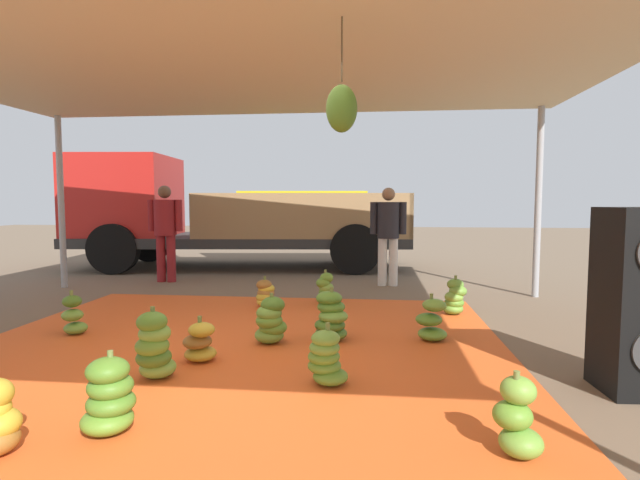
# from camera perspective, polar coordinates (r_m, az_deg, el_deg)

# --- Properties ---
(ground_plane) EXTENTS (40.00, 40.00, 0.00)m
(ground_plane) POSITION_cam_1_polar(r_m,az_deg,el_deg) (7.65, -4.15, -6.39)
(ground_plane) COLOR brown
(tarp_orange) EXTENTS (5.36, 5.56, 0.01)m
(tarp_orange) POSITION_cam_1_polar(r_m,az_deg,el_deg) (4.82, -10.73, -13.02)
(tarp_orange) COLOR #E05B23
(tarp_orange) RESTS_ON ground
(tent_canopy) EXTENTS (8.00, 7.00, 2.90)m
(tent_canopy) POSITION_cam_1_polar(r_m,az_deg,el_deg) (4.71, -11.54, 21.27)
(tent_canopy) COLOR #9EA0A5
(tent_canopy) RESTS_ON ground
(banana_bunch_0) EXTENTS (0.29, 0.30, 0.48)m
(banana_bunch_0) POSITION_cam_1_polar(r_m,az_deg,el_deg) (3.19, 21.82, -18.64)
(banana_bunch_0) COLOR #6B9E38
(banana_bunch_0) RESTS_ON tarp_orange
(banana_bunch_1) EXTENTS (0.39, 0.42, 0.59)m
(banana_bunch_1) POSITION_cam_1_polar(r_m,az_deg,el_deg) (4.30, -18.58, -11.68)
(banana_bunch_1) COLOR #75A83D
(banana_bunch_1) RESTS_ON tarp_orange
(banana_bunch_3) EXTENTS (0.33, 0.31, 0.47)m
(banana_bunch_3) POSITION_cam_1_polar(r_m,az_deg,el_deg) (7.02, 0.65, -5.62)
(banana_bunch_3) COLOR #518428
(banana_bunch_3) RESTS_ON tarp_orange
(banana_bunch_4) EXTENTS (0.39, 0.35, 0.49)m
(banana_bunch_4) POSITION_cam_1_polar(r_m,az_deg,el_deg) (5.31, 12.77, -9.14)
(banana_bunch_4) COLOR #60932D
(banana_bunch_4) RESTS_ON tarp_orange
(banana_bunch_6) EXTENTS (0.37, 0.37, 0.50)m
(banana_bunch_6) POSITION_cam_1_polar(r_m,az_deg,el_deg) (6.54, 15.29, -6.45)
(banana_bunch_6) COLOR #6B9E38
(banana_bunch_6) RESTS_ON tarp_orange
(banana_bunch_7) EXTENTS (0.41, 0.41, 0.52)m
(banana_bunch_7) POSITION_cam_1_polar(r_m,az_deg,el_deg) (5.08, -5.72, -9.35)
(banana_bunch_7) COLOR #6B9E38
(banana_bunch_7) RESTS_ON tarp_orange
(banana_bunch_8) EXTENTS (0.37, 0.38, 0.41)m
(banana_bunch_8) POSITION_cam_1_polar(r_m,az_deg,el_deg) (4.66, -13.70, -11.48)
(banana_bunch_8) COLOR gold
(banana_bunch_8) RESTS_ON tarp_orange
(banana_bunch_9) EXTENTS (0.34, 0.35, 0.42)m
(banana_bunch_9) POSITION_cam_1_polar(r_m,az_deg,el_deg) (6.83, -6.30, -6.19)
(banana_bunch_9) COLOR gold
(banana_bunch_9) RESTS_ON tarp_orange
(banana_bunch_10) EXTENTS (0.42, 0.39, 0.48)m
(banana_bunch_10) POSITION_cam_1_polar(r_m,az_deg,el_deg) (4.01, 0.70, -13.53)
(banana_bunch_10) COLOR #60932D
(banana_bunch_10) RESTS_ON tarp_orange
(banana_bunch_12) EXTENTS (0.45, 0.45, 0.52)m
(banana_bunch_12) POSITION_cam_1_polar(r_m,az_deg,el_deg) (3.48, -23.16, -16.36)
(banana_bunch_12) COLOR #60932D
(banana_bunch_12) RESTS_ON tarp_orange
(banana_bunch_13) EXTENTS (0.34, 0.34, 0.48)m
(banana_bunch_13) POSITION_cam_1_polar(r_m,az_deg,el_deg) (6.02, -26.56, -7.89)
(banana_bunch_13) COLOR #6B9E38
(banana_bunch_13) RESTS_ON tarp_orange
(banana_bunch_14) EXTENTS (0.46, 0.45, 0.56)m
(banana_bunch_14) POSITION_cam_1_polar(r_m,az_deg,el_deg) (5.17, 1.27, -8.94)
(banana_bunch_14) COLOR #518428
(banana_bunch_14) RESTS_ON tarp_orange
(cargo_truck_main) EXTENTS (7.23, 2.94, 2.40)m
(cargo_truck_main) POSITION_cam_1_polar(r_m,az_deg,el_deg) (10.93, -10.97, 3.02)
(cargo_truck_main) COLOR #2D2D2D
(cargo_truck_main) RESTS_ON ground
(worker_0) EXTENTS (0.63, 0.38, 1.72)m
(worker_0) POSITION_cam_1_polar(r_m,az_deg,el_deg) (9.20, -17.42, 1.56)
(worker_0) COLOR maroon
(worker_0) RESTS_ON ground
(worker_1) EXTENTS (0.61, 0.37, 1.67)m
(worker_1) POSITION_cam_1_polar(r_m,az_deg,el_deg) (8.46, 7.87, 1.29)
(worker_1) COLOR silver
(worker_1) RESTS_ON ground
(speaker_stack) EXTENTS (0.56, 0.54, 1.41)m
(speaker_stack) POSITION_cam_1_polar(r_m,az_deg,el_deg) (4.45, 32.96, -5.90)
(speaker_stack) COLOR black
(speaker_stack) RESTS_ON ground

